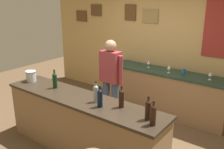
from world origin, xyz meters
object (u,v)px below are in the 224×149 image
(bartender, at_px, (111,77))
(wine_glass_b, at_px, (169,67))
(wine_bottle_d, at_px, (121,98))
(wine_bottle_e, at_px, (148,109))
(wine_bottle_b, at_px, (96,93))
(wine_bottle_f, at_px, (153,114))
(coffee_mug, at_px, (184,71))
(wine_glass_c, at_px, (210,74))
(wine_bottle_c, at_px, (100,97))
(ice_bucket, at_px, (31,76))
(wine_glass_a, at_px, (149,62))
(wine_bottle_a, at_px, (55,80))

(bartender, height_order, wine_glass_b, bartender)
(wine_bottle_d, height_order, wine_bottle_e, same)
(wine_glass_b, bearing_deg, wine_bottle_b, -95.85)
(bartender, height_order, wine_bottle_f, bartender)
(wine_bottle_b, relative_size, coffee_mug, 2.45)
(bartender, xyz_separation_m, wine_bottle_f, (1.42, -1.06, 0.12))
(wine_glass_b, relative_size, wine_glass_c, 1.00)
(wine_bottle_e, distance_m, wine_glass_b, 2.08)
(wine_bottle_c, height_order, ice_bucket, wine_bottle_c)
(ice_bucket, bearing_deg, wine_bottle_e, -0.45)
(wine_bottle_e, xyz_separation_m, wine_glass_c, (0.13, 2.04, -0.05))
(wine_bottle_f, bearing_deg, wine_glass_a, 120.23)
(wine_bottle_e, bearing_deg, wine_bottle_b, 178.63)
(wine_bottle_f, relative_size, wine_glass_a, 1.97)
(wine_glass_a, bearing_deg, wine_bottle_b, -81.57)
(bartender, bearing_deg, wine_glass_a, 81.41)
(wine_bottle_c, relative_size, coffee_mug, 2.45)
(wine_bottle_b, bearing_deg, wine_bottle_a, 178.19)
(wine_glass_a, relative_size, coffee_mug, 1.24)
(wine_glass_c, bearing_deg, wine_bottle_e, -93.72)
(wine_glass_b, bearing_deg, wine_bottle_e, -72.12)
(coffee_mug, bearing_deg, wine_bottle_b, -102.17)
(wine_bottle_e, bearing_deg, wine_bottle_c, -174.37)
(ice_bucket, height_order, wine_glass_b, ice_bucket)
(ice_bucket, xyz_separation_m, wine_glass_c, (2.46, 2.02, -0.01))
(bartender, distance_m, wine_bottle_d, 1.23)
(wine_glass_b, bearing_deg, wine_glass_c, 4.30)
(wine_bottle_d, height_order, wine_glass_a, wine_bottle_d)
(wine_bottle_e, height_order, ice_bucket, wine_bottle_e)
(wine_bottle_f, bearing_deg, wine_bottle_e, 143.60)
(wine_glass_a, xyz_separation_m, wine_glass_b, (0.51, -0.09, 0.00))
(bartender, relative_size, wine_bottle_a, 5.29)
(ice_bucket, distance_m, wine_glass_a, 2.37)
(wine_bottle_c, xyz_separation_m, ice_bucket, (-1.63, 0.09, -0.04))
(bartender, bearing_deg, wine_bottle_d, -45.95)
(wine_glass_a, bearing_deg, wine_glass_b, -10.44)
(ice_bucket, height_order, coffee_mug, ice_bucket)
(wine_bottle_a, relative_size, wine_bottle_c, 1.00)
(wine_glass_a, bearing_deg, wine_bottle_c, -78.08)
(wine_glass_a, bearing_deg, ice_bucket, -119.84)
(wine_glass_a, height_order, coffee_mug, wine_glass_a)
(wine_bottle_e, xyz_separation_m, wine_glass_a, (-1.14, 2.07, -0.05))
(wine_glass_a, bearing_deg, bartender, -98.59)
(wine_bottle_e, height_order, wine_glass_a, wine_bottle_e)
(wine_bottle_c, bearing_deg, coffee_mug, 82.07)
(bartender, relative_size, wine_bottle_d, 5.29)
(wine_bottle_c, bearing_deg, wine_bottle_e, 5.63)
(wine_glass_b, bearing_deg, wine_bottle_c, -91.49)
(wine_bottle_b, relative_size, wine_bottle_c, 1.00)
(bartender, bearing_deg, coffee_mug, 50.98)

